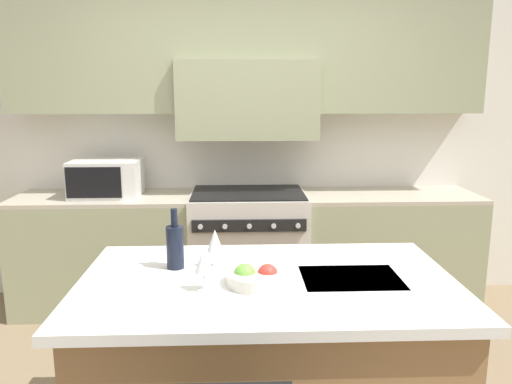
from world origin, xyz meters
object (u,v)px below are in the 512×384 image
object	(u,v)px
wine_bottle	(175,246)
wine_glass_near	(204,262)
range_stove	(248,250)
fruit_bowl	(256,277)
microwave	(106,178)
wine_glass_far	(215,242)

from	to	relation	value
wine_bottle	wine_glass_near	bearing A→B (deg)	-61.13
range_stove	wine_bottle	size ratio (longest dim) A/B	3.28
fruit_bowl	wine_bottle	bearing A→B (deg)	149.50
microwave	wine_glass_near	world-z (taller)	microwave
microwave	wine_bottle	size ratio (longest dim) A/B	1.80
microwave	wine_glass_near	xyz separation A→B (m)	(0.87, -1.86, -0.04)
microwave	wine_glass_far	size ratio (longest dim) A/B	2.82
range_stove	fruit_bowl	distance (m)	1.84
range_stove	wine_glass_far	bearing A→B (deg)	-97.09
wine_glass_far	fruit_bowl	world-z (taller)	wine_glass_far
wine_bottle	wine_glass_near	xyz separation A→B (m)	(0.15, -0.28, 0.02)
range_stove	fruit_bowl	xyz separation A→B (m)	(-0.01, -1.78, 0.46)
microwave	fruit_bowl	size ratio (longest dim) A/B	1.99
range_stove	microwave	size ratio (longest dim) A/B	1.82
wine_bottle	microwave	bearing A→B (deg)	114.30
wine_glass_far	fruit_bowl	xyz separation A→B (m)	(0.18, -0.22, -0.09)
range_stove	wine_glass_near	size ratio (longest dim) A/B	5.13
microwave	wine_glass_far	world-z (taller)	microwave
wine_bottle	wine_glass_far	distance (m)	0.19
microwave	wine_glass_far	xyz separation A→B (m)	(0.90, -1.58, -0.04)
range_stove	fruit_bowl	bearing A→B (deg)	-90.34
wine_bottle	wine_glass_near	distance (m)	0.31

